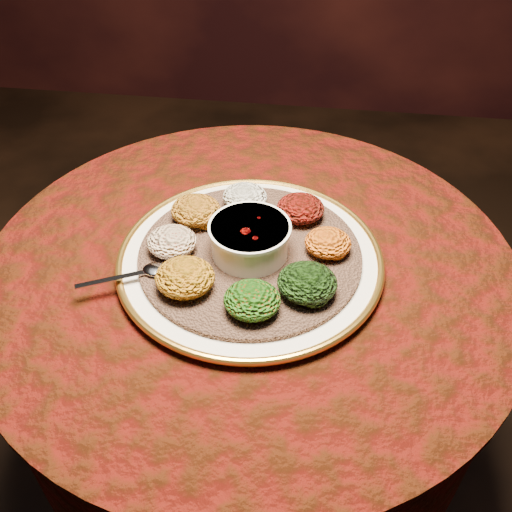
# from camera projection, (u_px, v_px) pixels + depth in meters

# --- Properties ---
(table) EXTENTS (0.96, 0.96, 0.73)m
(table) POSITION_uv_depth(u_px,v_px,m) (250.00, 325.00, 1.14)
(table) COLOR black
(table) RESTS_ON ground
(platter) EXTENTS (0.51, 0.51, 0.02)m
(platter) POSITION_uv_depth(u_px,v_px,m) (250.00, 259.00, 1.00)
(platter) COLOR silver
(platter) RESTS_ON table
(injera) EXTENTS (0.42, 0.42, 0.01)m
(injera) POSITION_uv_depth(u_px,v_px,m) (250.00, 254.00, 1.00)
(injera) COLOR brown
(injera) RESTS_ON platter
(stew_bowl) EXTENTS (0.14, 0.14, 0.06)m
(stew_bowl) POSITION_uv_depth(u_px,v_px,m) (250.00, 237.00, 0.97)
(stew_bowl) COLOR white
(stew_bowl) RESTS_ON injera
(spoon) EXTENTS (0.15, 0.08, 0.01)m
(spoon) POSITION_uv_depth(u_px,v_px,m) (149.00, 271.00, 0.95)
(spoon) COLOR silver
(spoon) RESTS_ON injera
(portion_ayib) EXTENTS (0.08, 0.08, 0.04)m
(portion_ayib) POSITION_uv_depth(u_px,v_px,m) (245.00, 197.00, 1.08)
(portion_ayib) COLOR silver
(portion_ayib) RESTS_ON injera
(portion_kitfo) EXTENTS (0.09, 0.08, 0.04)m
(portion_kitfo) POSITION_uv_depth(u_px,v_px,m) (301.00, 208.00, 1.05)
(portion_kitfo) COLOR black
(portion_kitfo) RESTS_ON injera
(portion_tikil) EXTENTS (0.08, 0.08, 0.04)m
(portion_tikil) POSITION_uv_depth(u_px,v_px,m) (328.00, 243.00, 0.98)
(portion_tikil) COLOR #A56E0D
(portion_tikil) RESTS_ON injera
(portion_gomen) EXTENTS (0.10, 0.09, 0.05)m
(portion_gomen) POSITION_uv_depth(u_px,v_px,m) (307.00, 283.00, 0.91)
(portion_gomen) COLOR black
(portion_gomen) RESTS_ON injera
(portion_mixveg) EXTENTS (0.09, 0.09, 0.04)m
(portion_mixveg) POSITION_uv_depth(u_px,v_px,m) (252.00, 300.00, 0.88)
(portion_mixveg) COLOR #A6280A
(portion_mixveg) RESTS_ON injera
(portion_kik) EXTENTS (0.10, 0.09, 0.05)m
(portion_kik) POSITION_uv_depth(u_px,v_px,m) (185.00, 277.00, 0.91)
(portion_kik) COLOR #B76910
(portion_kik) RESTS_ON injera
(portion_timatim) EXTENTS (0.09, 0.08, 0.04)m
(portion_timatim) POSITION_uv_depth(u_px,v_px,m) (172.00, 242.00, 0.98)
(portion_timatim) COLOR maroon
(portion_timatim) RESTS_ON injera
(portion_shiro) EXTENTS (0.09, 0.09, 0.04)m
(portion_shiro) POSITION_uv_depth(u_px,v_px,m) (196.00, 210.00, 1.05)
(portion_shiro) COLOR #A55B13
(portion_shiro) RESTS_ON injera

